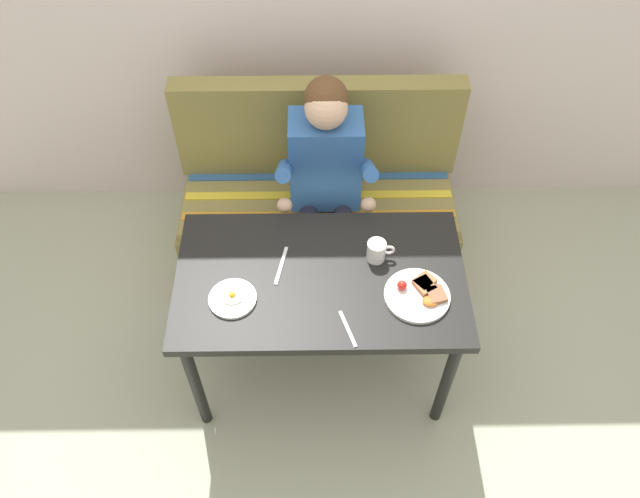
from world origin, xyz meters
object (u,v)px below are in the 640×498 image
couch (319,207)px  person (326,174)px  plate_breakfast (419,294)px  knife (281,265)px  coffee_mug (377,251)px  plate_eggs (233,298)px  table (320,287)px  fork (348,329)px

couch → person: size_ratio=1.19×
couch → plate_breakfast: couch is taller
knife → plate_breakfast: bearing=-4.2°
coffee_mug → couch: bearing=109.3°
knife → person: bearing=81.6°
person → coffee_mug: bearing=-67.8°
person → plate_breakfast: (0.36, -0.69, 0.00)m
couch → coffee_mug: bearing=-70.7°
couch → coffee_mug: (0.24, -0.67, 0.45)m
couch → plate_breakfast: 1.04m
couch → plate_eggs: 1.03m
couch → coffee_mug: couch is taller
table → plate_breakfast: plate_breakfast is taller
person → knife: 0.57m
plate_breakfast → couch: bearing=114.4°
person → plate_breakfast: 0.78m
plate_eggs → coffee_mug: (0.59, 0.21, 0.04)m
table → person: size_ratio=0.99×
person → coffee_mug: 0.54m
couch → knife: 0.83m
person → plate_eggs: 0.80m
plate_breakfast → person: bearing=117.5°
table → couch: couch is taller
table → couch: 0.83m
plate_breakfast → knife: (-0.56, 0.16, -0.01)m
coffee_mug → plate_breakfast: bearing=-51.0°
person → couch: bearing=100.6°
couch → plate_eggs: bearing=-111.8°
plate_eggs → fork: (0.45, -0.14, -0.01)m
table → fork: 0.29m
plate_breakfast → plate_eggs: 0.75m
person → coffee_mug: (0.20, -0.50, 0.04)m
knife → coffee_mug: bearing=17.1°
plate_breakfast → fork: 0.33m
plate_breakfast → plate_eggs: bearing=-179.2°
person → plate_eggs: person is taller
person → coffee_mug: size_ratio=10.27×
table → knife: bearing=161.9°
plate_breakfast → plate_eggs: (-0.75, -0.01, -0.00)m
couch → plate_eggs: (-0.35, -0.88, 0.41)m
couch → knife: couch is taller
person → plate_eggs: size_ratio=6.32×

